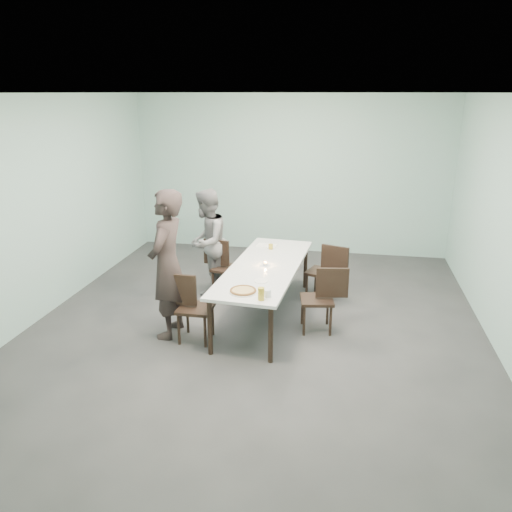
% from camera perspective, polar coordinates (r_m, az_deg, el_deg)
% --- Properties ---
extents(ground, '(7.00, 7.00, 0.00)m').
position_cam_1_polar(ground, '(6.81, 0.02, -7.98)').
color(ground, '#333335').
rests_on(ground, ground).
extents(room_shell, '(6.02, 7.02, 3.01)m').
position_cam_1_polar(room_shell, '(6.19, 0.02, 9.09)').
color(room_shell, '#9EC7C0').
rests_on(room_shell, ground).
extents(table, '(1.09, 2.66, 0.75)m').
position_cam_1_polar(table, '(6.84, 1.03, -1.56)').
color(table, white).
rests_on(table, ground).
extents(chair_near_left, '(0.61, 0.42, 0.87)m').
position_cam_1_polar(chair_near_left, '(6.32, -7.66, -5.32)').
color(chair_near_left, black).
rests_on(chair_near_left, ground).
extents(chair_far_left, '(0.64, 0.50, 0.87)m').
position_cam_1_polar(chair_far_left, '(7.68, -3.79, -0.86)').
color(chair_far_left, black).
rests_on(chair_far_left, ground).
extents(chair_near_right, '(0.64, 0.48, 0.87)m').
position_cam_1_polar(chair_near_right, '(6.56, 7.68, -4.41)').
color(chair_near_right, black).
rests_on(chair_near_right, ground).
extents(chair_far_right, '(0.65, 0.53, 0.87)m').
position_cam_1_polar(chair_far_right, '(7.52, 8.15, -1.43)').
color(chair_far_right, black).
rests_on(chair_far_right, ground).
extents(diner_near, '(0.47, 0.71, 1.91)m').
position_cam_1_polar(diner_near, '(6.34, -10.10, -0.97)').
color(diner_near, black).
rests_on(diner_near, ground).
extents(diner_far, '(0.67, 0.83, 1.63)m').
position_cam_1_polar(diner_far, '(7.70, -5.63, 1.60)').
color(diner_far, slate).
rests_on(diner_far, ground).
extents(pizza, '(0.34, 0.34, 0.04)m').
position_cam_1_polar(pizza, '(5.92, -1.48, -3.99)').
color(pizza, white).
rests_on(pizza, table).
extents(side_plate, '(0.18, 0.18, 0.01)m').
position_cam_1_polar(side_plate, '(6.26, 0.59, -2.87)').
color(side_plate, white).
rests_on(side_plate, table).
extents(beer_glass, '(0.08, 0.08, 0.15)m').
position_cam_1_polar(beer_glass, '(5.68, 0.59, -4.36)').
color(beer_glass, gold).
rests_on(beer_glass, table).
extents(water_tumbler, '(0.08, 0.08, 0.09)m').
position_cam_1_polar(water_tumbler, '(5.78, 1.33, -4.29)').
color(water_tumbler, silver).
rests_on(water_tumbler, table).
extents(tealight, '(0.06, 0.06, 0.05)m').
position_cam_1_polar(tealight, '(6.82, 1.06, -0.94)').
color(tealight, silver).
rests_on(tealight, table).
extents(amber_tumbler, '(0.07, 0.07, 0.08)m').
position_cam_1_polar(amber_tumbler, '(7.53, 1.70, 1.08)').
color(amber_tumbler, gold).
rests_on(amber_tumbler, table).
extents(menu, '(0.32, 0.24, 0.01)m').
position_cam_1_polar(menu, '(7.71, 1.22, 1.22)').
color(menu, silver).
rests_on(menu, table).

